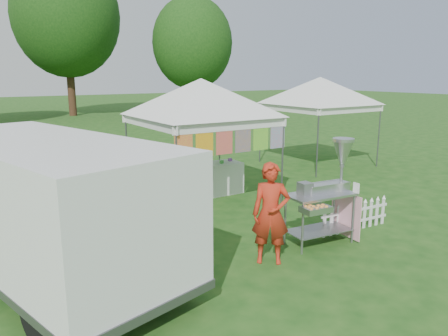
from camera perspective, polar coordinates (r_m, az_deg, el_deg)
ground at (r=8.50m, az=9.25°, el=-9.40°), size 120.00×120.00×0.00m
canopy_main at (r=10.74m, az=-3.01°, el=11.56°), size 4.24×4.24×3.45m
canopy_right at (r=15.33m, az=12.48°, el=11.52°), size 4.24×4.24×3.45m
tree_mid at (r=35.06m, az=-19.93°, el=18.15°), size 7.60×7.60×11.52m
tree_right at (r=31.84m, az=-4.16°, el=15.95°), size 5.60×5.60×8.42m
donut_cart at (r=8.25m, az=13.68°, el=-1.91°), size 1.47×0.91×1.94m
vendor at (r=7.27m, az=6.13°, el=-5.94°), size 0.74×0.70×1.71m
cargo_van at (r=7.33m, az=-22.78°, el=-4.14°), size 3.31×5.56×2.16m
picket_fence at (r=9.22m, az=16.73°, el=-6.13°), size 1.80×0.14×0.56m
display_table at (r=11.36m, az=-2.08°, el=-1.53°), size 1.80×0.70×0.82m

